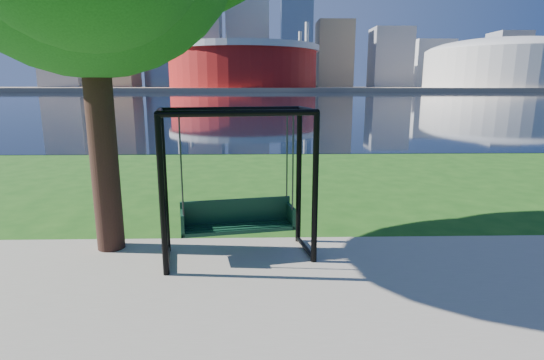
{
  "coord_description": "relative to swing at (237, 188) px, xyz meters",
  "views": [
    {
      "loc": [
        -0.19,
        -6.34,
        2.93
      ],
      "look_at": [
        -0.03,
        0.0,
        1.52
      ],
      "focal_mm": 28.0,
      "sensor_mm": 36.0,
      "label": 1
    }
  ],
  "objects": [
    {
      "name": "ground",
      "position": [
        0.61,
        -0.63,
        -1.25
      ],
      "size": [
        900.0,
        900.0,
        0.0
      ],
      "primitive_type": "plane",
      "color": "#1E5114",
      "rests_on": "ground"
    },
    {
      "name": "path",
      "position": [
        0.61,
        -1.13,
        -1.23
      ],
      "size": [
        120.0,
        4.0,
        0.03
      ],
      "primitive_type": "cube",
      "color": "#9E937F",
      "rests_on": "ground"
    },
    {
      "name": "river",
      "position": [
        0.61,
        101.37,
        -1.24
      ],
      "size": [
        900.0,
        180.0,
        0.02
      ],
      "primitive_type": "cube",
      "color": "black",
      "rests_on": "ground"
    },
    {
      "name": "far_bank",
      "position": [
        0.61,
        305.37,
        -0.25
      ],
      "size": [
        900.0,
        228.0,
        2.0
      ],
      "primitive_type": "cube",
      "color": "#937F60",
      "rests_on": "ground"
    },
    {
      "name": "stadium",
      "position": [
        -9.39,
        234.37,
        12.98
      ],
      "size": [
        83.0,
        83.0,
        32.0
      ],
      "color": "maroon",
      "rests_on": "far_bank"
    },
    {
      "name": "arena",
      "position": [
        135.61,
        234.37,
        14.63
      ],
      "size": [
        84.0,
        84.0,
        26.56
      ],
      "color": "beige",
      "rests_on": "far_bank"
    },
    {
      "name": "skyline",
      "position": [
        -3.66,
        318.76,
        34.64
      ],
      "size": [
        392.0,
        66.0,
        96.5
      ],
      "color": "gray",
      "rests_on": "far_bank"
    },
    {
      "name": "swing",
      "position": [
        0.0,
        0.0,
        0.0
      ],
      "size": [
        2.68,
        1.53,
        2.58
      ],
      "rotation": [
        0.0,
        0.0,
        0.19
      ],
      "color": "black",
      "rests_on": "ground"
    }
  ]
}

